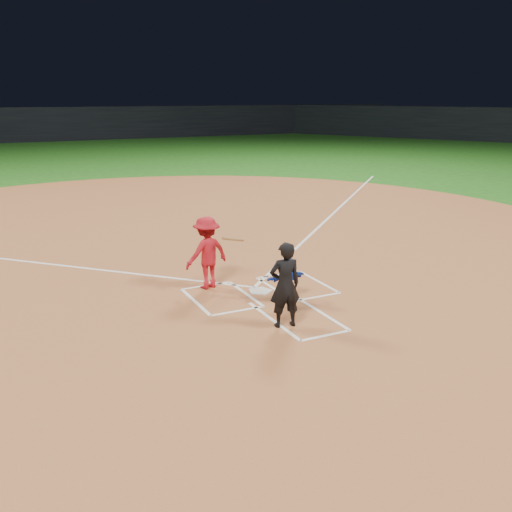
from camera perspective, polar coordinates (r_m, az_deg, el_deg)
name	(u,v)px	position (r m, az deg, el deg)	size (l,w,h in m)	color
ground	(260,292)	(13.21, 0.41, -3.59)	(120.00, 120.00, 0.00)	#1A5615
home_plate_dirt	(178,236)	(18.55, -7.84, 2.03)	(28.00, 28.00, 0.01)	#945530
stadium_wall_far	(37,124)	(59.48, -21.05, 12.18)	(80.00, 1.20, 3.20)	black
home_plate	(260,291)	(13.20, 0.41, -3.51)	(0.60, 0.60, 0.02)	silver
catcher	(288,280)	(12.41, 3.21, -2.37)	(0.94, 0.30, 1.02)	#1432A5
umpire	(285,285)	(11.01, 2.91, -2.90)	(0.62, 0.41, 1.70)	black
chalk_markings	(185,240)	(17.89, -7.12, 1.57)	(28.35, 17.32, 0.01)	white
batter_at_plate	(207,253)	(13.26, -4.93, 0.33)	(1.58, 0.87, 1.70)	#AA121E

